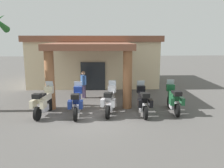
% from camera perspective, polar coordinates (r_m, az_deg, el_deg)
% --- Properties ---
extents(ground_plane, '(80.00, 80.00, 0.00)m').
position_cam_1_polar(ground_plane, '(11.52, -5.12, -8.30)').
color(ground_plane, '#514F4C').
extents(motel_building, '(10.64, 11.97, 4.01)m').
position_cam_1_polar(motel_building, '(20.23, -4.33, 6.15)').
color(motel_building, beige).
rests_on(motel_building, ground_plane).
extents(motorcycle_cream, '(0.89, 2.20, 1.61)m').
position_cam_1_polar(motorcycle_cream, '(12.15, -16.47, -4.24)').
color(motorcycle_cream, black).
rests_on(motorcycle_cream, ground_plane).
extents(motorcycle_blue, '(0.71, 2.21, 1.61)m').
position_cam_1_polar(motorcycle_blue, '(11.72, -8.64, -4.46)').
color(motorcycle_blue, black).
rests_on(motorcycle_blue, ground_plane).
extents(motorcycle_silver, '(0.91, 2.19, 1.61)m').
position_cam_1_polar(motorcycle_silver, '(11.89, -0.49, -4.10)').
color(motorcycle_silver, black).
rests_on(motorcycle_silver, ground_plane).
extents(motorcycle_black, '(0.71, 2.21, 1.61)m').
position_cam_1_polar(motorcycle_black, '(11.91, 7.64, -4.18)').
color(motorcycle_black, black).
rests_on(motorcycle_black, ground_plane).
extents(motorcycle_green, '(0.73, 2.21, 1.61)m').
position_cam_1_polar(motorcycle_green, '(12.59, 14.90, -3.62)').
color(motorcycle_green, black).
rests_on(motorcycle_green, ground_plane).
extents(pedestrian, '(0.40, 0.40, 1.75)m').
position_cam_1_polar(pedestrian, '(15.09, -7.00, 0.35)').
color(pedestrian, '#3F334C').
rests_on(pedestrian, ground_plane).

